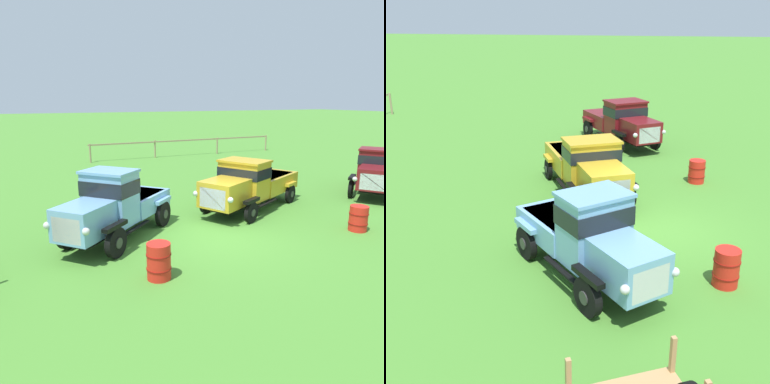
# 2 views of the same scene
# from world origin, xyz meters

# --- Properties ---
(ground_plane) EXTENTS (240.00, 240.00, 0.00)m
(ground_plane) POSITION_xyz_m (0.00, 0.00, 0.00)
(ground_plane) COLOR #47842D
(paddock_fence) EXTENTS (15.14, 0.39, 1.31)m
(paddock_fence) POSITION_xyz_m (6.54, 16.93, 0.99)
(paddock_fence) COLOR #997F60
(paddock_fence) RESTS_ON ground
(vintage_truck_second_in_line) EXTENTS (4.46, 4.25, 2.24)m
(vintage_truck_second_in_line) POSITION_xyz_m (-3.08, 1.45, 1.11)
(vintage_truck_second_in_line) COLOR black
(vintage_truck_second_in_line) RESTS_ON ground
(vintage_truck_midrow_center) EXTENTS (5.62, 3.98, 2.04)m
(vintage_truck_midrow_center) POSITION_xyz_m (2.61, 2.47, 1.03)
(vintage_truck_midrow_center) COLOR black
(vintage_truck_midrow_center) RESTS_ON ground
(vintage_truck_far_side) EXTENTS (5.20, 4.28, 2.14)m
(vintage_truck_far_side) POSITION_xyz_m (9.49, 1.98, 1.11)
(vintage_truck_far_side) COLOR black
(vintage_truck_far_side) RESTS_ON ground
(oil_drum_beside_row) EXTENTS (0.63, 0.63, 0.86)m
(oil_drum_beside_row) POSITION_xyz_m (4.48, -1.32, 0.43)
(oil_drum_beside_row) COLOR red
(oil_drum_beside_row) RESTS_ON ground
(oil_drum_near_fence) EXTENTS (0.62, 0.62, 0.92)m
(oil_drum_near_fence) POSITION_xyz_m (-2.79, -1.70, 0.46)
(oil_drum_near_fence) COLOR red
(oil_drum_near_fence) RESTS_ON ground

